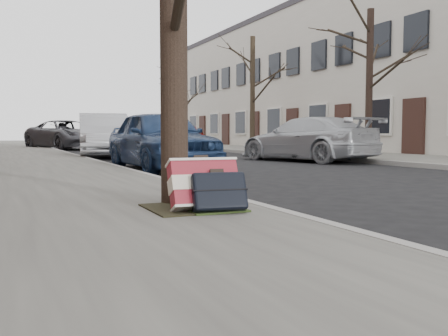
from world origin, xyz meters
name	(u,v)px	position (x,y,z in m)	size (l,w,h in m)	color
ground	(438,225)	(0.00, 0.00, 0.00)	(120.00, 120.00, 0.00)	black
far_sidewalk	(291,152)	(7.80, 15.00, 0.06)	(4.00, 70.00, 0.12)	gray
house_far	(374,77)	(13.15, 16.00, 3.60)	(6.70, 40.00, 7.20)	#B4AEA1
dirt_patch	(192,208)	(-2.00, 1.20, 0.13)	(0.85, 0.85, 0.01)	black
suitcase_red	(204,185)	(-1.95, 1.00, 0.37)	(0.65, 0.18, 0.47)	maroon
suitcase_navy	(219,192)	(-1.87, 0.84, 0.32)	(0.51, 0.16, 0.36)	black
car_near_front	(161,139)	(-0.25, 7.84, 0.71)	(1.68, 4.19, 1.43)	navy
car_near_mid	(104,135)	(-0.24, 14.71, 0.79)	(1.67, 4.79, 1.58)	#B7B9BF
car_near_back	(67,135)	(-0.37, 24.15, 0.78)	(2.57, 5.58, 1.55)	#3D3D43
car_far_front	(307,139)	(4.91, 9.51, 0.67)	(1.88, 4.62, 1.34)	#ADAFB5
car_far_back	(181,137)	(4.73, 20.51, 0.67)	(1.59, 3.96, 1.35)	maroon
tree_far_a	(369,83)	(7.20, 9.39, 2.46)	(0.22, 0.22, 4.68)	black
tree_far_b	(252,93)	(7.20, 17.43, 2.73)	(0.23, 0.23, 5.22)	black
tree_far_c	(183,109)	(7.20, 27.08, 2.42)	(0.22, 0.22, 4.59)	black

